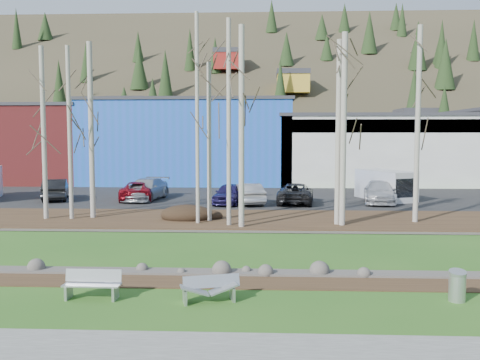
{
  "coord_description": "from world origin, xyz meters",
  "views": [
    {
      "loc": [
        1.54,
        -15.09,
        4.83
      ],
      "look_at": [
        0.26,
        12.32,
        2.5
      ],
      "focal_mm": 40.0,
      "sensor_mm": 36.0,
      "label": 1
    }
  ],
  "objects_px": {
    "bench_damaged": "(210,289)",
    "car_4": "(247,194)",
    "seagull": "(109,284)",
    "car_3": "(229,194)",
    "car_5": "(296,193)",
    "car_0": "(55,189)",
    "van_white": "(387,185)",
    "car_6": "(379,192)",
    "bench_intact": "(92,284)",
    "car_2": "(146,189)",
    "car_1": "(138,191)",
    "litter_bin": "(457,287)"
  },
  "relations": [
    {
      "from": "car_3",
      "to": "car_5",
      "type": "bearing_deg",
      "value": 16.88
    },
    {
      "from": "car_4",
      "to": "van_white",
      "type": "bearing_deg",
      "value": 179.42
    },
    {
      "from": "car_2",
      "to": "car_4",
      "type": "distance_m",
      "value": 7.66
    },
    {
      "from": "car_2",
      "to": "car_3",
      "type": "distance_m",
      "value": 6.49
    },
    {
      "from": "car_0",
      "to": "car_5",
      "type": "relative_size",
      "value": 0.92
    },
    {
      "from": "litter_bin",
      "to": "car_6",
      "type": "relative_size",
      "value": 0.16
    },
    {
      "from": "bench_damaged",
      "to": "car_4",
      "type": "distance_m",
      "value": 20.9
    },
    {
      "from": "car_2",
      "to": "car_5",
      "type": "distance_m",
      "value": 10.79
    },
    {
      "from": "seagull",
      "to": "van_white",
      "type": "distance_m",
      "value": 26.35
    },
    {
      "from": "van_white",
      "to": "car_4",
      "type": "bearing_deg",
      "value": 171.02
    },
    {
      "from": "seagull",
      "to": "car_0",
      "type": "xyz_separation_m",
      "value": [
        -10.17,
        21.34,
        0.75
      ]
    },
    {
      "from": "bench_intact",
      "to": "van_white",
      "type": "distance_m",
      "value": 27.32
    },
    {
      "from": "van_white",
      "to": "car_2",
      "type": "bearing_deg",
      "value": 158.3
    },
    {
      "from": "car_5",
      "to": "bench_damaged",
      "type": "bearing_deg",
      "value": 86.04
    },
    {
      "from": "bench_intact",
      "to": "bench_damaged",
      "type": "relative_size",
      "value": 0.98
    },
    {
      "from": "car_4",
      "to": "car_1",
      "type": "bearing_deg",
      "value": -29.06
    },
    {
      "from": "van_white",
      "to": "car_6",
      "type": "bearing_deg",
      "value": -142.29
    },
    {
      "from": "van_white",
      "to": "bench_intact",
      "type": "bearing_deg",
      "value": -144.95
    },
    {
      "from": "car_0",
      "to": "car_5",
      "type": "distance_m",
      "value": 17.23
    },
    {
      "from": "car_4",
      "to": "car_6",
      "type": "height_order",
      "value": "car_6"
    },
    {
      "from": "car_3",
      "to": "car_0",
      "type": "bearing_deg",
      "value": -177.37
    },
    {
      "from": "bench_damaged",
      "to": "car_4",
      "type": "height_order",
      "value": "car_4"
    },
    {
      "from": "car_1",
      "to": "car_2",
      "type": "relative_size",
      "value": 0.91
    },
    {
      "from": "car_1",
      "to": "car_6",
      "type": "bearing_deg",
      "value": 169.38
    },
    {
      "from": "bench_intact",
      "to": "car_1",
      "type": "bearing_deg",
      "value": 101.41
    },
    {
      "from": "seagull",
      "to": "car_0",
      "type": "relative_size",
      "value": 0.08
    },
    {
      "from": "seagull",
      "to": "car_3",
      "type": "height_order",
      "value": "car_3"
    },
    {
      "from": "car_0",
      "to": "car_6",
      "type": "xyz_separation_m",
      "value": [
        23.0,
        -0.56,
        -0.01
      ]
    },
    {
      "from": "car_0",
      "to": "car_1",
      "type": "height_order",
      "value": "car_0"
    },
    {
      "from": "car_3",
      "to": "van_white",
      "type": "distance_m",
      "value": 11.57
    },
    {
      "from": "bench_intact",
      "to": "car_5",
      "type": "xyz_separation_m",
      "value": [
        7.19,
        21.23,
        0.41
      ]
    },
    {
      "from": "car_1",
      "to": "car_2",
      "type": "xyz_separation_m",
      "value": [
        0.58,
        0.08,
        0.1
      ]
    },
    {
      "from": "bench_damaged",
      "to": "car_0",
      "type": "height_order",
      "value": "car_0"
    },
    {
      "from": "car_3",
      "to": "car_6",
      "type": "bearing_deg",
      "value": 16.47
    },
    {
      "from": "litter_bin",
      "to": "car_5",
      "type": "bearing_deg",
      "value": 99.42
    },
    {
      "from": "car_4",
      "to": "seagull",
      "type": "bearing_deg",
      "value": 63.29
    },
    {
      "from": "car_3",
      "to": "car_4",
      "type": "relative_size",
      "value": 0.96
    },
    {
      "from": "bench_damaged",
      "to": "car_6",
      "type": "height_order",
      "value": "car_6"
    },
    {
      "from": "car_0",
      "to": "van_white",
      "type": "distance_m",
      "value": 23.92
    },
    {
      "from": "car_4",
      "to": "van_white",
      "type": "relative_size",
      "value": 0.82
    },
    {
      "from": "litter_bin",
      "to": "car_2",
      "type": "bearing_deg",
      "value": 122.25
    },
    {
      "from": "seagull",
      "to": "car_0",
      "type": "distance_m",
      "value": 23.65
    },
    {
      "from": "bench_intact",
      "to": "seagull",
      "type": "distance_m",
      "value": 1.1
    },
    {
      "from": "car_0",
      "to": "car_4",
      "type": "height_order",
      "value": "car_0"
    },
    {
      "from": "bench_intact",
      "to": "car_6",
      "type": "relative_size",
      "value": 0.33
    },
    {
      "from": "car_2",
      "to": "car_3",
      "type": "bearing_deg",
      "value": -8.74
    },
    {
      "from": "car_1",
      "to": "car_6",
      "type": "distance_m",
      "value": 17.09
    },
    {
      "from": "car_5",
      "to": "seagull",
      "type": "bearing_deg",
      "value": 76.7
    },
    {
      "from": "car_5",
      "to": "van_white",
      "type": "xyz_separation_m",
      "value": [
        6.7,
        2.29,
        0.36
      ]
    },
    {
      "from": "car_3",
      "to": "litter_bin",
      "type": "bearing_deg",
      "value": -58.44
    }
  ]
}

